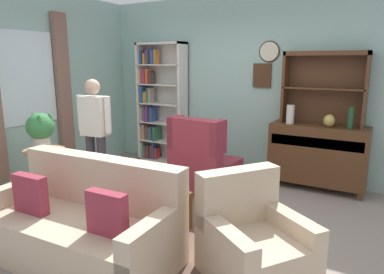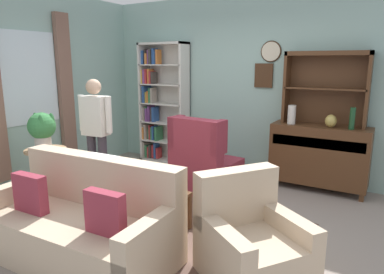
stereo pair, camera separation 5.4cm
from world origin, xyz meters
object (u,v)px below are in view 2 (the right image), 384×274
Objects in this scene: person_reading at (96,128)px; coffee_table at (148,198)px; bookshelf at (160,105)px; vase_tall at (292,115)px; vase_round at (331,121)px; plant_stand at (47,168)px; sideboard at (319,154)px; wingback_chair at (203,164)px; bottle_wine at (352,118)px; book_stack at (146,188)px; potted_plant_small at (22,196)px; sideboard_hutch at (326,78)px; potted_plant_large at (42,128)px; armchair_floral at (251,246)px; couch_floral at (82,225)px.

person_reading reaches higher than coffee_table.
bookshelf is 2.38m from vase_tall.
coffee_table is (-1.44, -2.12, -0.65)m from vase_round.
sideboard is at bearing 35.74° from plant_stand.
wingback_chair is (-0.98, -0.78, -0.67)m from vase_tall.
bottle_wine is 0.43× the size of plant_stand.
wingback_chair is 6.60× the size of book_stack.
potted_plant_small is 0.20× the size of person_reading.
sideboard_hutch is 3.19m from person_reading.
vase_round is at bearing -2.95° from bookshelf.
sideboard_hutch is 2.30× the size of potted_plant_large.
bottle_wine is at bearing 79.55° from armchair_floral.
potted_plant_large is at bearing -141.29° from wingback_chair.
couch_floral is (1.26, -3.01, -0.72)m from bookshelf.
potted_plant_small is at bearing -80.09° from plant_stand.
person_reading is at bearing 47.83° from potted_plant_large.
bookshelf is at bearing 178.29° from sideboard.
vase_round is 3.78m from potted_plant_large.
sideboard_hutch is 2.87m from armchair_floral.
potted_plant_large is 0.66m from person_reading.
bottle_wine is 4.24m from potted_plant_small.
vase_tall is 0.33× the size of coffee_table.
armchair_floral is 2.88m from potted_plant_small.
sideboard is (2.77, -0.08, -0.52)m from bookshelf.
plant_stand is at bearing -132.10° from person_reading.
sideboard is at bearing 31.98° from wingback_chair.
plant_stand is at bearing -146.25° from vase_round.
potted_plant_small is at bearing -166.10° from coffee_table.
plant_stand is 0.54m from potted_plant_large.
plant_stand is (-1.62, -1.30, 0.03)m from wingback_chair.
bookshelf is at bearing 112.70° from couch_floral.
plant_stand is at bearing -141.34° from wingback_chair.
armchair_floral is 3.05m from potted_plant_large.
vase_tall is at bearing 65.44° from book_stack.
vase_tall reaches higher than plant_stand.
vase_tall is at bearing 44.74° from potted_plant_small.
person_reading reaches higher than potted_plant_small.
coffee_table is (-1.31, -2.30, -1.21)m from sideboard_hutch.
sideboard is 3.09m from person_reading.
sideboard_hutch reaches higher than sideboard.
person_reading is at bearing 157.57° from book_stack.
potted_plant_small is (-2.92, -2.70, -1.37)m from sideboard_hutch.
couch_floral is at bearing -49.89° from person_reading.
potted_plant_large is at bearing -146.19° from vase_round.
bookshelf is 2.26m from potted_plant_large.
bookshelf is at bearing -179.45° from sideboard_hutch.
vase_tall is 3.39m from plant_stand.
bookshelf reaches higher than vase_tall.
coffee_table is at bearing -119.72° from sideboard_hutch.
armchair_floral is at bearing -91.05° from sideboard_hutch.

